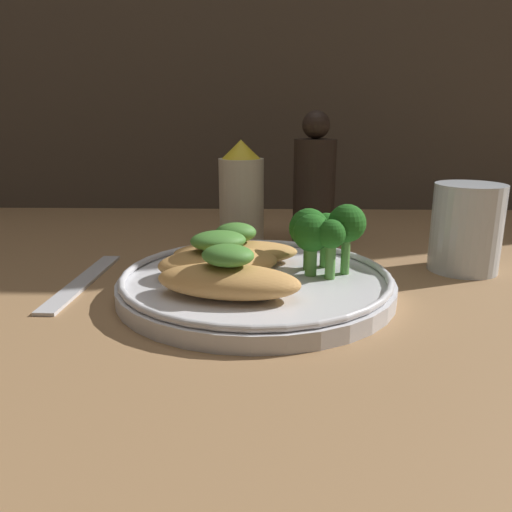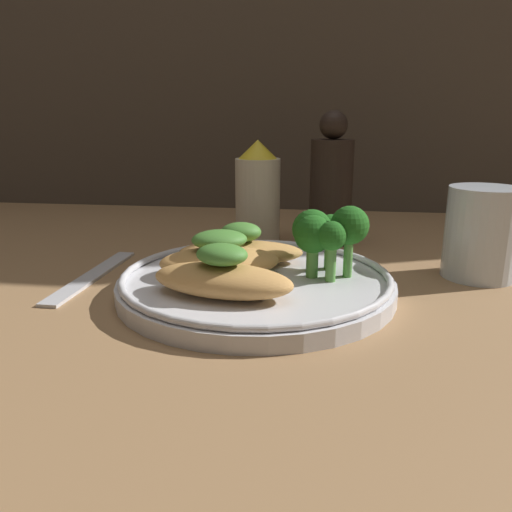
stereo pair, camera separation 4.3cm
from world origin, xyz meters
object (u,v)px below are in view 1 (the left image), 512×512
Objects in this scene: plate at (256,282)px; sauce_bottle at (241,194)px; drinking_glass at (466,228)px; pepper_grinder at (314,185)px; broccoli_bunch at (323,231)px.

sauce_bottle is (-2.29, 19.15, 4.91)cm from plate.
drinking_glass is (22.97, -11.77, -1.54)cm from sauce_bottle.
plate is 22.21cm from drinking_glass.
pepper_grinder is (6.56, 19.15, 6.01)cm from plate.
plate is 19.90cm from sauce_bottle.
sauce_bottle is at bearing 180.00° from pepper_grinder.
pepper_grinder is 18.57cm from drinking_glass.
plate is at bearing -83.18° from sauce_bottle.
plate is 21.11cm from pepper_grinder.
broccoli_bunch is at bearing -64.72° from sauce_bottle.
drinking_glass is (14.12, -11.77, -2.64)cm from pepper_grinder.
drinking_glass is at bearing 19.63° from plate.
drinking_glass reaches higher than plate.
drinking_glass is at bearing -39.81° from pepper_grinder.
broccoli_bunch is at bearing -92.14° from pepper_grinder.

